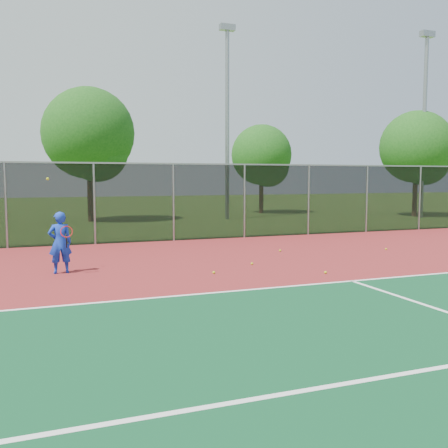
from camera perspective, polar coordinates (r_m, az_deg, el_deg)
The scene contains 14 objects.
ground at distance 8.82m, azimuth 14.91°, elevation -11.19°, with size 120.00×120.00×0.00m, color #365C1A.
court_apron at distance 10.45m, azimuth 8.49°, elevation -8.41°, with size 30.00×20.00×0.02m, color maroon.
fence_back at distance 19.53m, azimuth -5.80°, elevation 2.60°, with size 30.00×0.06×3.03m.
tennis_player at distance 13.49m, azimuth -18.23°, elevation -2.01°, with size 0.60×0.62×2.47m.
practice_ball_0 at distance 14.16m, azimuth 3.21°, elevation -4.55°, with size 0.07×0.07×0.07m, color #B9C917.
practice_ball_2 at distance 12.85m, azimuth -1.17°, elevation -5.56°, with size 0.07×0.07×0.07m, color #B9C917.
practice_ball_3 at distance 16.77m, azimuth 6.44°, elevation -3.03°, with size 0.07×0.07×0.07m, color #B9C917.
practice_ball_4 at distance 17.88m, azimuth 18.03°, elevation -2.74°, with size 0.07×0.07×0.07m, color #B9C917.
practice_ball_5 at distance 13.12m, azimuth 11.52°, elevation -5.44°, with size 0.07×0.07×0.07m, color #B9C917.
floodlight_n at distance 30.03m, azimuth 0.37°, elevation 12.87°, with size 0.90×0.40×11.32m.
floodlight_ne at distance 33.69m, azimuth 21.93°, elevation 11.67°, with size 0.90×0.40×11.32m.
tree_back_left at distance 29.20m, azimuth -15.00°, elevation 9.52°, with size 5.11×5.11×7.51m.
tree_back_mid at distance 35.04m, azimuth 4.50°, elevation 7.57°, with size 4.19×4.19×6.16m.
tree_back_right at distance 34.24m, azimuth 21.34°, elevation 7.85°, with size 4.57×4.57×6.71m.
Camera 1 is at (-4.94, -6.87, 2.48)m, focal length 40.00 mm.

